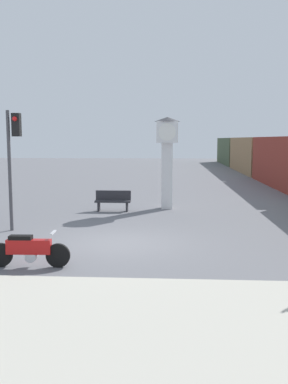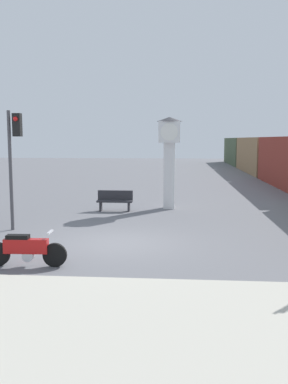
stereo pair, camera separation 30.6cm
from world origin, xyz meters
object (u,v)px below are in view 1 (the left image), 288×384
(clock_tower, at_px, (167,148))
(bench, at_px, (113,200))
(motorcycle, at_px, (29,250))
(freight_train, at_px, (269,158))
(traffic_light, at_px, (13,149))

(clock_tower, xyz_separation_m, bench, (-2.42, -0.91, -2.34))
(motorcycle, distance_m, freight_train, 28.50)
(freight_train, xyz_separation_m, bench, (-10.79, -17.28, -1.21))
(bench, bearing_deg, traffic_light, -123.72)
(clock_tower, relative_size, bench, 2.65)
(traffic_light, bearing_deg, clock_tower, 44.66)
(motorcycle, distance_m, bench, 8.69)
(motorcycle, relative_size, traffic_light, 0.49)
(clock_tower, height_order, bench, clock_tower)
(motorcycle, xyz_separation_m, bench, (0.99, 8.63, 0.05))
(clock_tower, bearing_deg, bench, -159.39)
(traffic_light, xyz_separation_m, bench, (2.90, 4.35, -2.41))
(clock_tower, bearing_deg, traffic_light, -135.34)
(clock_tower, height_order, traffic_light, clock_tower)
(motorcycle, xyz_separation_m, clock_tower, (3.41, 9.54, 2.38))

